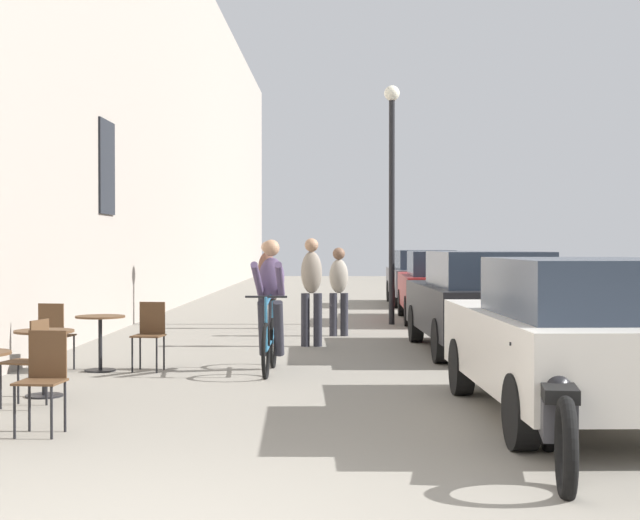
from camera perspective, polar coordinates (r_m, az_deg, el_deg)
building_facade_left at (r=20.07m, az=-11.98°, el=10.61°), size 0.54×68.00×10.05m
cafe_chair_near_toward_street at (r=8.74m, az=-16.12°, el=-6.54°), size 0.41×0.41×0.89m
cafe_table_mid at (r=10.82m, az=-16.08°, el=-5.08°), size 0.64×0.64×0.72m
cafe_chair_mid_toward_street at (r=10.14m, az=-16.83°, el=-5.51°), size 0.46×0.46×0.89m
cafe_table_far at (r=12.80m, az=-12.93°, el=-4.14°), size 0.64×0.64×0.72m
cafe_chair_far_toward_street at (r=12.88m, az=-15.50°, el=-4.13°), size 0.43×0.43×0.89m
cafe_chair_far_toward_wall at (r=12.73m, az=-10.07°, el=-4.17°), size 0.42×0.42×0.89m
cyclist_on_bicycle at (r=12.45m, az=-2.96°, el=-2.92°), size 0.52×1.76×1.74m
pedestrian_near at (r=15.44m, az=-0.51°, el=-1.52°), size 0.35×0.26×1.74m
pedestrian_mid at (r=17.19m, az=1.12°, el=-1.57°), size 0.37×0.29×1.59m
pedestrian_far at (r=18.75m, az=-3.19°, el=-1.16°), size 0.35×0.26×1.70m
street_lamp at (r=19.77m, az=4.29°, el=5.18°), size 0.32×0.32×4.90m
parked_car_nearest at (r=9.29m, az=14.94°, el=-4.40°), size 1.94×4.34×1.52m
parked_car_second at (r=14.78m, az=9.60°, el=-2.36°), size 1.97×4.40×1.54m
parked_car_third at (r=20.64m, az=7.34°, el=-1.48°), size 1.85×4.25×1.50m
parked_car_fourth at (r=26.17m, az=6.14°, el=-0.98°), size 1.80×4.20×1.49m
parked_motorcycle at (r=7.31m, az=13.86°, el=-8.89°), size 0.62×2.14×0.92m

